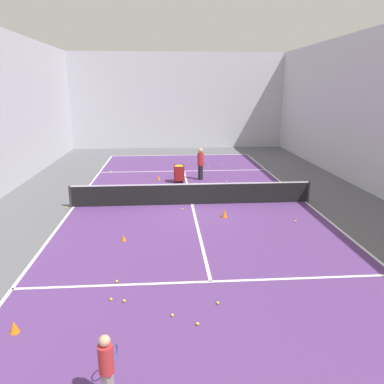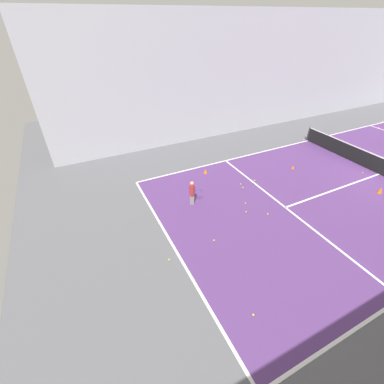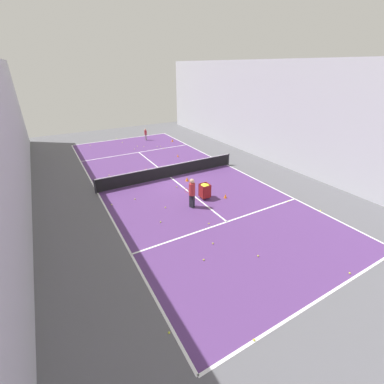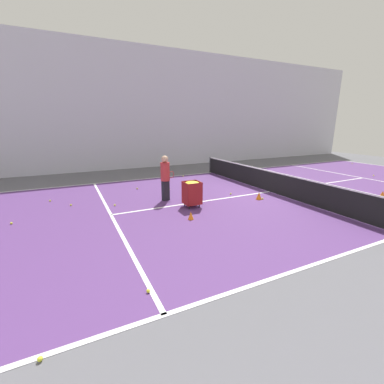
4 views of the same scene
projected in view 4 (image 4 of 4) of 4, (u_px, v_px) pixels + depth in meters
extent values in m
plane|color=#5B5B60|center=(269.00, 192.00, 11.47)|extent=(36.29, 36.29, 0.00)
cube|color=#563370|center=(269.00, 192.00, 11.47)|extent=(10.31, 24.91, 0.00)
cube|color=white|center=(211.00, 173.00, 15.94)|extent=(0.10, 24.91, 0.00)
cube|color=white|center=(363.00, 178.00, 14.38)|extent=(10.31, 0.10, 0.00)
cube|color=white|center=(111.00, 215.00, 8.56)|extent=(10.31, 0.10, 0.00)
cube|color=white|center=(269.00, 192.00, 11.47)|extent=(0.10, 13.70, 0.00)
cube|color=silver|center=(185.00, 110.00, 18.20)|extent=(0.15, 32.59, 7.77)
cylinder|color=#2D2D33|center=(210.00, 165.00, 15.91)|extent=(0.10, 0.10, 0.95)
cube|color=black|center=(270.00, 182.00, 11.35)|extent=(10.41, 0.03, 0.88)
cube|color=white|center=(270.00, 171.00, 11.23)|extent=(10.41, 0.04, 0.05)
cube|color=black|center=(166.00, 190.00, 10.12)|extent=(0.25, 0.32, 0.80)
cylinder|color=#B22D2D|center=(165.00, 172.00, 9.93)|extent=(0.45, 0.45, 0.71)
sphere|color=tan|center=(165.00, 159.00, 9.80)|extent=(0.27, 0.27, 0.27)
torus|color=#B22D2D|center=(171.00, 175.00, 10.25)|extent=(0.11, 0.28, 0.28)
cube|color=maroon|center=(192.00, 203.00, 9.37)|extent=(0.55, 0.58, 0.02)
cube|color=maroon|center=(199.00, 192.00, 9.39)|extent=(0.55, 0.02, 0.80)
cube|color=maroon|center=(185.00, 194.00, 9.15)|extent=(0.55, 0.02, 0.80)
cube|color=maroon|center=(195.00, 194.00, 9.04)|extent=(0.02, 0.58, 0.80)
cube|color=maroon|center=(189.00, 191.00, 9.50)|extent=(0.02, 0.58, 0.80)
ellipsoid|color=yellow|center=(192.00, 183.00, 9.18)|extent=(0.51, 0.54, 0.16)
cylinder|color=black|center=(199.00, 206.00, 9.31)|extent=(0.05, 0.05, 0.14)
cylinder|color=black|center=(195.00, 203.00, 9.64)|extent=(0.05, 0.05, 0.14)
cylinder|color=black|center=(189.00, 207.00, 9.13)|extent=(0.05, 0.05, 0.14)
cylinder|color=black|center=(185.00, 204.00, 9.47)|extent=(0.05, 0.05, 0.14)
cone|color=orange|center=(259.00, 196.00, 10.29)|extent=(0.23, 0.23, 0.30)
cone|color=orange|center=(383.00, 193.00, 10.84)|extent=(0.16, 0.16, 0.20)
cone|color=orange|center=(191.00, 215.00, 8.14)|extent=(0.18, 0.18, 0.27)
cone|color=orange|center=(280.00, 179.00, 13.21)|extent=(0.22, 0.22, 0.33)
sphere|color=yellow|center=(374.00, 176.00, 14.87)|extent=(0.07, 0.07, 0.07)
sphere|color=yellow|center=(289.00, 192.00, 11.37)|extent=(0.07, 0.07, 0.07)
sphere|color=yellow|center=(137.00, 189.00, 11.90)|extent=(0.07, 0.07, 0.07)
sphere|color=yellow|center=(71.00, 205.00, 9.51)|extent=(0.07, 0.07, 0.07)
sphere|color=yellow|center=(194.00, 181.00, 13.51)|extent=(0.07, 0.07, 0.07)
sphere|color=yellow|center=(263.00, 199.00, 10.31)|extent=(0.07, 0.07, 0.07)
sphere|color=yellow|center=(40.00, 359.00, 3.29)|extent=(0.07, 0.07, 0.07)
sphere|color=yellow|center=(183.00, 176.00, 14.73)|extent=(0.07, 0.07, 0.07)
sphere|color=yellow|center=(50.00, 201.00, 10.03)|extent=(0.07, 0.07, 0.07)
sphere|color=yellow|center=(11.00, 223.00, 7.76)|extent=(0.07, 0.07, 0.07)
sphere|color=yellow|center=(231.00, 194.00, 11.04)|extent=(0.07, 0.07, 0.07)
sphere|color=yellow|center=(257.00, 172.00, 15.85)|extent=(0.07, 0.07, 0.07)
sphere|color=yellow|center=(115.00, 205.00, 9.49)|extent=(0.07, 0.07, 0.07)
sphere|color=yellow|center=(352.00, 163.00, 19.38)|extent=(0.07, 0.07, 0.07)
sphere|color=yellow|center=(148.00, 291.00, 4.62)|extent=(0.07, 0.07, 0.07)
sphere|color=yellow|center=(169.00, 190.00, 11.70)|extent=(0.07, 0.07, 0.07)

